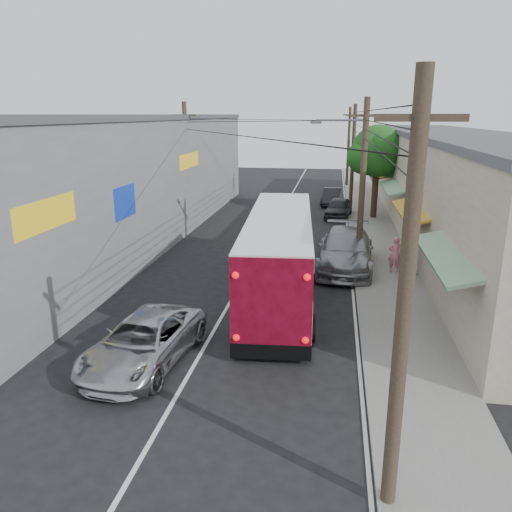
{
  "coord_description": "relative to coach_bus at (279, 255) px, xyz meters",
  "views": [
    {
      "loc": [
        3.93,
        -10.25,
        7.25
      ],
      "look_at": [
        0.85,
        9.34,
        1.61
      ],
      "focal_mm": 35.0,
      "sensor_mm": 36.0,
      "label": 1
    }
  ],
  "objects": [
    {
      "name": "building_right",
      "position": [
        9.14,
        12.9,
        1.39
      ],
      "size": [
        7.09,
        40.0,
        6.25
      ],
      "color": "#C3B69B",
      "rests_on": "ground"
    },
    {
      "name": "pedestrian_near",
      "position": [
        5.02,
        3.77,
        -0.8
      ],
      "size": [
        0.65,
        0.46,
        1.69
      ],
      "primitive_type": "imported",
      "rotation": [
        0.0,
        0.0,
        3.05
      ],
      "color": "#D9738B",
      "rests_on": "sidewalk"
    },
    {
      "name": "pedestrian_far",
      "position": [
        5.75,
        3.65,
        -0.89
      ],
      "size": [
        0.92,
        0.88,
        1.5
      ],
      "primitive_type": "imported",
      "rotation": [
        0.0,
        0.0,
        2.55
      ],
      "color": "#7F95B9",
      "rests_on": "sidewalk"
    },
    {
      "name": "coach_bus",
      "position": [
        0.0,
        0.0,
        0.0
      ],
      "size": [
        3.37,
        11.95,
        3.4
      ],
      "rotation": [
        0.0,
        0.0,
        0.07
      ],
      "color": "silver",
      "rests_on": "ground"
    },
    {
      "name": "building_left",
      "position": [
        -10.35,
        8.9,
        1.89
      ],
      "size": [
        7.2,
        36.0,
        7.25
      ],
      "color": "gray",
      "rests_on": "ground"
    },
    {
      "name": "street_tree",
      "position": [
        5.02,
        16.92,
        2.91
      ],
      "size": [
        4.4,
        4.0,
        6.6
      ],
      "color": "#3F2B19",
      "rests_on": "ground"
    },
    {
      "name": "parked_car_far",
      "position": [
        1.95,
        22.17,
        -1.08
      ],
      "size": [
        1.88,
        4.29,
        1.37
      ],
      "primitive_type": "imported",
      "rotation": [
        0.0,
        0.0,
        -0.11
      ],
      "color": "black",
      "rests_on": "ground"
    },
    {
      "name": "sidewalk",
      "position": [
        4.65,
        10.9,
        -1.7
      ],
      "size": [
        3.0,
        80.0,
        0.12
      ],
      "primitive_type": "cube",
      "color": "slate",
      "rests_on": "ground"
    },
    {
      "name": "jeepney",
      "position": [
        -3.35,
        -6.41,
        -1.05
      ],
      "size": [
        2.9,
        5.33,
        1.42
      ],
      "primitive_type": "imported",
      "rotation": [
        0.0,
        0.0,
        -0.11
      ],
      "color": "#B8B8BF",
      "rests_on": "ground"
    },
    {
      "name": "parked_suv",
      "position": [
        2.75,
        4.35,
        -0.84
      ],
      "size": [
        2.9,
        6.5,
        1.85
      ],
      "primitive_type": "imported",
      "rotation": [
        0.0,
        0.0,
        -0.05
      ],
      "color": "gray",
      "rests_on": "ground"
    },
    {
      "name": "utility_poles",
      "position": [
        1.28,
        11.23,
        2.37
      ],
      "size": [
        11.8,
        45.28,
        8.0
      ],
      "color": "#473828",
      "rests_on": "ground"
    },
    {
      "name": "parked_car_mid",
      "position": [
        2.46,
        16.9,
        -1.05
      ],
      "size": [
        2.21,
        4.37,
        1.43
      ],
      "primitive_type": "imported",
      "rotation": [
        0.0,
        0.0,
        -0.13
      ],
      "color": "#28292D",
      "rests_on": "ground"
    },
    {
      "name": "ground",
      "position": [
        -1.85,
        -9.1,
        -1.76
      ],
      "size": [
        120.0,
        120.0,
        0.0
      ],
      "primitive_type": "plane",
      "color": "black",
      "rests_on": "ground"
    }
  ]
}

